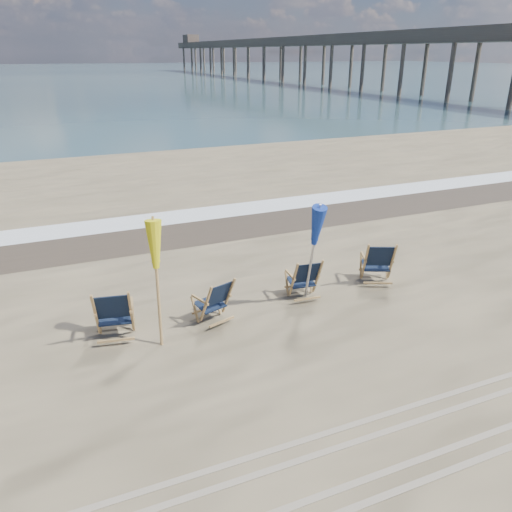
{
  "coord_description": "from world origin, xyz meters",
  "views": [
    {
      "loc": [
        -3.85,
        -6.89,
        4.95
      ],
      "look_at": [
        0.0,
        2.2,
        0.9
      ],
      "focal_mm": 35.0,
      "sensor_mm": 36.0,
      "label": 1
    }
  ],
  "objects_px": {
    "fishing_pier": "(297,54)",
    "beach_chair_3": "(392,263)",
    "beach_chair_0": "(131,314)",
    "umbrella_yellow": "(155,253)",
    "beach_chair_1": "(229,297)",
    "beach_chair_2": "(318,278)",
    "umbrella_blue": "(313,225)"
  },
  "relations": [
    {
      "from": "beach_chair_0",
      "to": "umbrella_blue",
      "type": "relative_size",
      "value": 0.48
    },
    {
      "from": "beach_chair_2",
      "to": "umbrella_blue",
      "type": "xyz_separation_m",
      "value": [
        -0.28,
        -0.18,
        1.27
      ]
    },
    {
      "from": "beach_chair_3",
      "to": "fishing_pier",
      "type": "xyz_separation_m",
      "value": [
        35.01,
        72.59,
        4.11
      ]
    },
    {
      "from": "beach_chair_1",
      "to": "beach_chair_2",
      "type": "distance_m",
      "value": 2.06
    },
    {
      "from": "beach_chair_2",
      "to": "umbrella_blue",
      "type": "relative_size",
      "value": 0.43
    },
    {
      "from": "umbrella_yellow",
      "to": "fishing_pier",
      "type": "relative_size",
      "value": 0.02
    },
    {
      "from": "fishing_pier",
      "to": "beach_chair_2",
      "type": "bearing_deg",
      "value": -116.95
    },
    {
      "from": "fishing_pier",
      "to": "beach_chair_3",
      "type": "bearing_deg",
      "value": -115.74
    },
    {
      "from": "beach_chair_0",
      "to": "umbrella_yellow",
      "type": "relative_size",
      "value": 0.48
    },
    {
      "from": "fishing_pier",
      "to": "beach_chair_0",
      "type": "bearing_deg",
      "value": -119.33
    },
    {
      "from": "beach_chair_1",
      "to": "umbrella_yellow",
      "type": "xyz_separation_m",
      "value": [
        -1.42,
        -0.27,
        1.27
      ]
    },
    {
      "from": "beach_chair_3",
      "to": "umbrella_yellow",
      "type": "distance_m",
      "value": 5.49
    },
    {
      "from": "beach_chair_1",
      "to": "umbrella_yellow",
      "type": "height_order",
      "value": "umbrella_yellow"
    },
    {
      "from": "beach_chair_1",
      "to": "fishing_pier",
      "type": "distance_m",
      "value": 82.52
    },
    {
      "from": "umbrella_yellow",
      "to": "fishing_pier",
      "type": "height_order",
      "value": "fishing_pier"
    },
    {
      "from": "beach_chair_1",
      "to": "umbrella_blue",
      "type": "relative_size",
      "value": 0.42
    },
    {
      "from": "beach_chair_0",
      "to": "umbrella_yellow",
      "type": "xyz_separation_m",
      "value": [
        0.47,
        -0.24,
        1.2
      ]
    },
    {
      "from": "beach_chair_1",
      "to": "umbrella_blue",
      "type": "bearing_deg",
      "value": 159.53
    },
    {
      "from": "beach_chair_0",
      "to": "beach_chair_1",
      "type": "height_order",
      "value": "beach_chair_0"
    },
    {
      "from": "beach_chair_0",
      "to": "umbrella_yellow",
      "type": "bearing_deg",
      "value": 164.32
    },
    {
      "from": "beach_chair_1",
      "to": "umbrella_blue",
      "type": "height_order",
      "value": "umbrella_blue"
    },
    {
      "from": "beach_chair_3",
      "to": "umbrella_yellow",
      "type": "xyz_separation_m",
      "value": [
        -5.35,
        -0.32,
        1.21
      ]
    },
    {
      "from": "beach_chair_2",
      "to": "beach_chair_1",
      "type": "bearing_deg",
      "value": 8.73
    },
    {
      "from": "beach_chair_2",
      "to": "umbrella_yellow",
      "type": "relative_size",
      "value": 0.43
    },
    {
      "from": "beach_chair_1",
      "to": "beach_chair_2",
      "type": "xyz_separation_m",
      "value": [
        2.06,
        0.1,
        0.01
      ]
    },
    {
      "from": "beach_chair_1",
      "to": "beach_chair_2",
      "type": "bearing_deg",
      "value": 164.78
    },
    {
      "from": "umbrella_blue",
      "to": "fishing_pier",
      "type": "xyz_separation_m",
      "value": [
        37.16,
        72.72,
        2.88
      ]
    },
    {
      "from": "umbrella_yellow",
      "to": "beach_chair_0",
      "type": "bearing_deg",
      "value": 153.43
    },
    {
      "from": "beach_chair_0",
      "to": "fishing_pier",
      "type": "height_order",
      "value": "fishing_pier"
    },
    {
      "from": "beach_chair_3",
      "to": "fishing_pier",
      "type": "distance_m",
      "value": 80.7
    },
    {
      "from": "beach_chair_1",
      "to": "fishing_pier",
      "type": "xyz_separation_m",
      "value": [
        38.94,
        72.64,
        4.16
      ]
    },
    {
      "from": "beach_chair_2",
      "to": "umbrella_yellow",
      "type": "bearing_deg",
      "value": 11.96
    }
  ]
}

